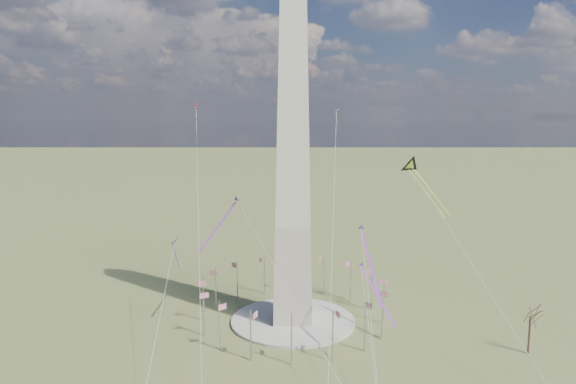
{
  "coord_description": "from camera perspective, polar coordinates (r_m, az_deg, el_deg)",
  "views": [
    {
      "loc": [
        1.9,
        -141.89,
        58.97
      ],
      "look_at": [
        -1.46,
        0.0,
        38.17
      ],
      "focal_mm": 32.0,
      "sensor_mm": 36.0,
      "label": 1
    }
  ],
  "objects": [
    {
      "name": "ground",
      "position": [
        153.67,
        0.56,
        -14.23
      ],
      "size": [
        2000.0,
        2000.0,
        0.0
      ],
      "primitive_type": "plane",
      "color": "#576030",
      "rests_on": "ground"
    },
    {
      "name": "kite_diamond_purple",
      "position": [
        150.14,
        -12.44,
        -5.72
      ],
      "size": [
        1.74,
        2.88,
        9.2
      ],
      "rotation": [
        0.0,
        0.0,
        2.74
      ],
      "color": "#3D1D82",
      "rests_on": "ground"
    },
    {
      "name": "flagpole_ring",
      "position": [
        151.03,
        0.56,
        -11.68
      ],
      "size": [
        54.4,
        54.4,
        13.0
      ],
      "color": "#BBBDC2",
      "rests_on": "ground"
    },
    {
      "name": "kite_streamer_right",
      "position": [
        148.36,
        9.39,
        -10.36
      ],
      "size": [
        8.39,
        17.73,
        12.89
      ],
      "rotation": [
        0.0,
        0.0,
        3.54
      ],
      "color": "#DC2243",
      "rests_on": "ground"
    },
    {
      "name": "washington_monument",
      "position": [
        142.33,
        0.59,
        3.9
      ],
      "size": [
        15.56,
        15.56,
        100.0
      ],
      "color": "beige",
      "rests_on": "plaza"
    },
    {
      "name": "kite_small_red",
      "position": [
        180.95,
        -10.19,
        9.38
      ],
      "size": [
        1.69,
        1.48,
        4.39
      ],
      "rotation": [
        0.0,
        0.0,
        3.2
      ],
      "color": "red",
      "rests_on": "ground"
    },
    {
      "name": "kite_delta_black",
      "position": [
        158.21,
        13.68,
        2.55
      ],
      "size": [
        12.47,
        19.34,
        16.04
      ],
      "rotation": [
        0.0,
        0.0,
        3.58
      ],
      "color": "black",
      "rests_on": "ground"
    },
    {
      "name": "tree_near",
      "position": [
        144.65,
        25.36,
        -12.19
      ],
      "size": [
        8.2,
        8.2,
        14.35
      ],
      "color": "#4D382E",
      "rests_on": "ground"
    },
    {
      "name": "kite_streamer_mid",
      "position": [
        147.23,
        -7.17,
        -2.91
      ],
      "size": [
        9.38,
        17.18,
        12.81
      ],
      "rotation": [
        0.0,
        0.0,
        2.68
      ],
      "color": "#DC2243",
      "rests_on": "ground"
    },
    {
      "name": "kite_small_white",
      "position": [
        181.75,
        5.42,
        8.81
      ],
      "size": [
        1.35,
        2.21,
        5.05
      ],
      "rotation": [
        0.0,
        0.0,
        2.74
      ],
      "color": "silver",
      "rests_on": "ground"
    },
    {
      "name": "plaza",
      "position": [
        153.52,
        0.56,
        -14.09
      ],
      "size": [
        36.0,
        36.0,
        0.8
      ],
      "primitive_type": "cylinder",
      "color": "#B4B1A5",
      "rests_on": "ground"
    },
    {
      "name": "kite_streamer_left",
      "position": [
        132.12,
        8.85,
        -6.77
      ],
      "size": [
        3.99,
        21.89,
        15.05
      ],
      "rotation": [
        0.0,
        0.0,
        3.26
      ],
      "color": "#DC2243",
      "rests_on": "ground"
    }
  ]
}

